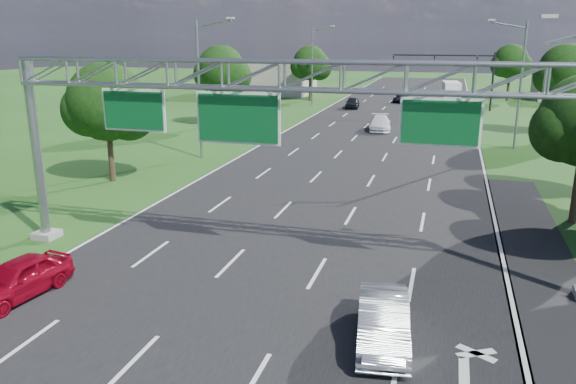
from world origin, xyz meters
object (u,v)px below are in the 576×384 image
(silver_sedan, at_px, (383,321))
(box_truck, at_px, (451,93))
(traffic_signal, at_px, (463,68))
(red_coupe, at_px, (18,279))
(sign_gantry, at_px, (284,92))

(silver_sedan, height_order, box_truck, box_truck)
(silver_sedan, bearing_deg, traffic_signal, 80.00)
(traffic_signal, height_order, red_coupe, traffic_signal)
(traffic_signal, distance_m, red_coupe, 60.51)
(traffic_signal, bearing_deg, box_truck, 99.39)
(traffic_signal, relative_size, box_truck, 1.61)
(red_coupe, bearing_deg, box_truck, 85.41)
(sign_gantry, xyz_separation_m, silver_sedan, (4.52, -4.88, -6.19))
(sign_gantry, bearing_deg, traffic_signal, 82.32)
(sign_gantry, relative_size, traffic_signal, 1.92)
(sign_gantry, distance_m, box_truck, 60.98)
(silver_sedan, distance_m, box_truck, 65.34)
(red_coupe, relative_size, silver_sedan, 0.96)
(red_coupe, distance_m, box_truck, 67.30)
(red_coupe, xyz_separation_m, silver_sedan, (12.69, 0.49, 0.00))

